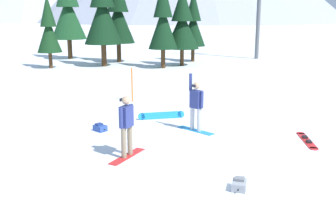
# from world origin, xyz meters

# --- Properties ---
(ground_plane) EXTENTS (800.00, 800.00, 0.00)m
(ground_plane) POSITION_xyz_m (0.00, 0.00, 0.00)
(ground_plane) COLOR white
(snowboarder_foreground) EXTENTS (0.81, 1.52, 1.78)m
(snowboarder_foreground) POSITION_xyz_m (-3.18, 0.34, 0.94)
(snowboarder_foreground) COLOR red
(snowboarder_foreground) RESTS_ON ground_plane
(snowboarder_midground) EXTENTS (1.33, 1.15, 2.00)m
(snowboarder_midground) POSITION_xyz_m (-1.32, 3.17, 0.94)
(snowboarder_midground) COLOR #1E8CD8
(snowboarder_midground) RESTS_ON ground_plane
(loose_snowboard_near_right) EXTENTS (1.78, 0.69, 0.26)m
(loose_snowboard_near_right) POSITION_xyz_m (-2.71, 4.72, 0.14)
(loose_snowboard_near_right) COLOR #1E8CD8
(loose_snowboard_near_right) RESTS_ON ground_plane
(loose_snowboard_far_spare) EXTENTS (0.33, 1.90, 0.09)m
(loose_snowboard_far_spare) POSITION_xyz_m (2.30, 2.38, 0.02)
(loose_snowboard_far_spare) COLOR red
(loose_snowboard_far_spare) RESTS_ON ground_plane
(backpack_blue) EXTENTS (0.55, 0.52, 0.26)m
(backpack_blue) POSITION_xyz_m (-4.65, 2.82, 0.11)
(backpack_blue) COLOR #2D4C9E
(backpack_blue) RESTS_ON ground_plane
(backpack_grey) EXTENTS (0.39, 0.54, 0.27)m
(backpack_grey) POSITION_xyz_m (-0.14, -1.56, 0.12)
(backpack_grey) COLOR gray
(backpack_grey) RESTS_ON ground_plane
(trail_marker_pole) EXTENTS (0.06, 0.06, 1.57)m
(trail_marker_pole) POSITION_xyz_m (-4.44, 7.72, 0.79)
(trail_marker_pole) COLOR orange
(trail_marker_pole) RESTS_ON ground_plane
(pine_tree_slender) EXTENTS (3.11, 3.11, 8.07)m
(pine_tree_slender) POSITION_xyz_m (-13.49, 25.17, 4.40)
(pine_tree_slender) COLOR #472D19
(pine_tree_slender) RESTS_ON ground_plane
(pine_tree_leaning) EXTENTS (1.81, 1.81, 5.41)m
(pine_tree_leaning) POSITION_xyz_m (-12.76, 18.73, 2.94)
(pine_tree_leaning) COLOR #472D19
(pine_tree_leaning) RESTS_ON ground_plane
(pine_tree_broad) EXTENTS (2.19, 2.19, 6.58)m
(pine_tree_broad) POSITION_xyz_m (-4.35, 19.65, 3.58)
(pine_tree_broad) COLOR #472D19
(pine_tree_broad) RESTS_ON ground_plane
(pine_tree_tall) EXTENTS (2.08, 2.08, 5.98)m
(pine_tree_tall) POSITION_xyz_m (-2.31, 24.20, 3.26)
(pine_tree_tall) COLOR #472D19
(pine_tree_tall) RESTS_ON ground_plane
(pine_tree_twin) EXTENTS (2.73, 2.73, 7.29)m
(pine_tree_twin) POSITION_xyz_m (-8.50, 23.13, 3.97)
(pine_tree_twin) COLOR #472D19
(pine_tree_twin) RESTS_ON ground_plane
(pine_tree_young) EXTENTS (2.87, 2.87, 7.86)m
(pine_tree_young) POSITION_xyz_m (-9.05, 20.24, 4.28)
(pine_tree_young) COLOR #472D19
(pine_tree_young) RESTS_ON ground_plane
(pine_tree_short) EXTENTS (2.64, 2.64, 6.06)m
(pine_tree_short) POSITION_xyz_m (-3.04, 21.27, 3.30)
(pine_tree_short) COLOR #472D19
(pine_tree_short) RESTS_ON ground_plane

